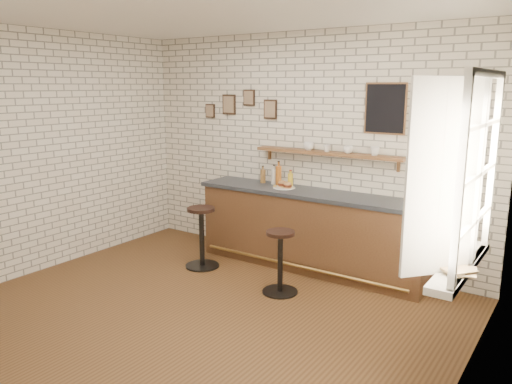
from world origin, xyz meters
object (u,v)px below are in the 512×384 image
(shelf_cup_a, at_px, (309,146))
(shelf_cup_b, at_px, (327,148))
(bar_stool_right, at_px, (280,260))
(ciabatta_sandwich, at_px, (285,184))
(bitters_bottle_white, at_px, (274,176))
(bitters_bottle_amber, at_px, (279,175))
(bar_counter, at_px, (310,230))
(shelf_cup_d, at_px, (375,151))
(shelf_cup_c, at_px, (348,150))
(bitters_bottle_brown, at_px, (263,176))
(sandwich_plate, at_px, (284,188))
(bar_stool_left, at_px, (202,235))
(book_upper, at_px, (451,266))
(condiment_bottle_yellow, at_px, (290,179))
(book_lower, at_px, (450,270))

(shelf_cup_a, height_order, shelf_cup_b, shelf_cup_a)
(bar_stool_right, bearing_deg, ciabatta_sandwich, 118.57)
(bitters_bottle_white, relative_size, bitters_bottle_amber, 0.82)
(bar_counter, relative_size, shelf_cup_d, 27.89)
(ciabatta_sandwich, height_order, shelf_cup_a, shelf_cup_a)
(bar_stool_right, bearing_deg, shelf_cup_c, 75.17)
(bar_counter, xyz_separation_m, bitters_bottle_amber, (-0.57, 0.14, 0.64))
(bitters_bottle_brown, height_order, shelf_cup_d, shelf_cup_d)
(bitters_bottle_amber, bearing_deg, ciabatta_sandwich, -37.59)
(sandwich_plate, bearing_deg, bar_stool_left, -136.38)
(sandwich_plate, xyz_separation_m, bar_stool_left, (-0.78, -0.75, -0.59))
(shelf_cup_a, distance_m, shelf_cup_b, 0.26)
(bitters_bottle_brown, relative_size, bitters_bottle_amber, 0.73)
(book_upper, bearing_deg, shelf_cup_b, 177.16)
(book_upper, bearing_deg, bar_stool_right, -160.45)
(shelf_cup_a, bearing_deg, ciabatta_sandwich, -160.35)
(ciabatta_sandwich, distance_m, condiment_bottle_yellow, 0.15)
(shelf_cup_c, bearing_deg, bitters_bottle_white, 98.98)
(ciabatta_sandwich, distance_m, shelf_cup_a, 0.58)
(ciabatta_sandwich, height_order, bitters_bottle_brown, bitters_bottle_brown)
(bitters_bottle_brown, relative_size, bar_stool_right, 0.32)
(bar_stool_left, height_order, book_lower, book_lower)
(bitters_bottle_white, distance_m, book_lower, 3.27)
(condiment_bottle_yellow, distance_m, shelf_cup_b, 0.66)
(bitters_bottle_amber, bearing_deg, sandwich_plate, -39.17)
(bitters_bottle_white, xyz_separation_m, shelf_cup_d, (1.37, 0.06, 0.43))
(book_lower, bearing_deg, condiment_bottle_yellow, 133.20)
(shelf_cup_c, xyz_separation_m, shelf_cup_d, (0.34, 0.00, 0.00))
(shelf_cup_a, bearing_deg, book_upper, -62.24)
(condiment_bottle_yellow, height_order, bar_stool_left, condiment_bottle_yellow)
(bitters_bottle_brown, distance_m, bitters_bottle_white, 0.18)
(bitters_bottle_amber, relative_size, condiment_bottle_yellow, 1.47)
(bitters_bottle_white, distance_m, book_upper, 3.25)
(bitters_bottle_amber, distance_m, condiment_bottle_yellow, 0.19)
(shelf_cup_d, xyz_separation_m, book_upper, (1.35, -1.83, -0.59))
(bar_stool_left, xyz_separation_m, shelf_cup_b, (1.28, 0.95, 1.12))
(bar_stool_right, bearing_deg, shelf_cup_b, 89.81)
(bar_stool_left, xyz_separation_m, shelf_cup_a, (1.02, 0.95, 1.13))
(bitters_bottle_white, relative_size, shelf_cup_c, 2.22)
(sandwich_plate, height_order, bitters_bottle_amber, bitters_bottle_amber)
(ciabatta_sandwich, relative_size, bitters_bottle_amber, 0.74)
(bitters_bottle_white, distance_m, bitters_bottle_amber, 0.08)
(shelf_cup_b, bearing_deg, shelf_cup_d, -66.92)
(shelf_cup_a, xyz_separation_m, book_upper, (2.24, -1.83, -0.59))
(book_upper, bearing_deg, bar_counter, -178.12)
(book_lower, height_order, book_upper, book_upper)
(ciabatta_sandwich, bearing_deg, sandwich_plate, -180.00)
(shelf_cup_c, bearing_deg, shelf_cup_a, 95.62)
(bar_stool_right, relative_size, book_lower, 2.91)
(bar_stool_right, bearing_deg, shelf_cup_d, 60.10)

